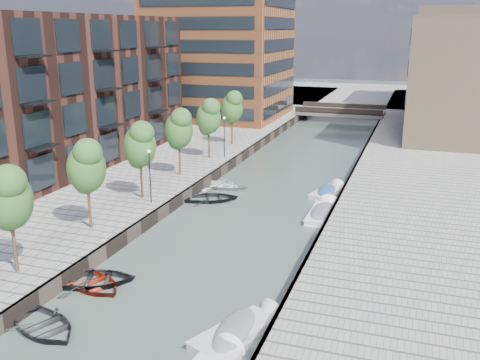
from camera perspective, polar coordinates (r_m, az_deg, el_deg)
The scene contains 28 objects.
water at distance 53.50m, azimuth 5.58°, elevation 0.90°, with size 300.00×300.00×0.00m, color #38473F.
quay_left at distance 70.58m, azimuth -24.21°, elevation 3.66°, with size 60.00×140.00×1.00m, color gray.
quay_right at distance 52.28m, azimuth 22.91°, elevation -0.10°, with size 20.00×140.00×1.00m, color gray.
quay_wall_left at distance 55.03m, azimuth -0.60°, elevation 1.94°, with size 0.25×140.00×1.00m, color #332823.
quay_wall_right at distance 52.39m, azimuth 12.10°, elevation 0.86°, with size 0.25×140.00×1.00m, color #332823.
far_closure at distance 111.77m, azimuth 12.81°, elevation 8.71°, with size 80.00×40.00×1.00m, color gray.
apartment_block at distance 51.60m, azimuth -19.40°, elevation 8.58°, with size 8.00×38.00×14.00m, color black.
tower at distance 80.65m, azimuth -2.12°, elevation 17.49°, with size 18.00×18.00×30.00m, color #9C542D.
tan_block_near at distance 72.73m, azimuth 22.53°, elevation 10.17°, with size 12.00×25.00×14.00m, color #907758.
tan_block_far at distance 98.58m, azimuth 21.79°, elevation 12.04°, with size 12.00×20.00×16.00m, color #907758.
bridge at distance 84.11m, azimuth 10.70°, elevation 7.18°, with size 13.00×6.00×1.30m.
tree_1 at distance 30.55m, azimuth -23.49°, elevation -1.59°, with size 2.50×2.50×5.95m.
tree_2 at distance 35.80m, azimuth -16.09°, elevation 1.56°, with size 2.50×2.50×5.95m.
tree_3 at distance 41.57m, azimuth -10.66°, elevation 3.86°, with size 2.50×2.50×5.95m.
tree_4 at distance 47.66m, azimuth -6.56°, elevation 5.56°, with size 2.50×2.50×5.95m.
tree_5 at distance 53.98m, azimuth -3.39°, elevation 6.85°, with size 2.50×2.50×5.95m.
tree_6 at distance 60.45m, azimuth -0.87°, elevation 7.85°, with size 2.50×2.50×5.95m.
lamp_1 at distance 40.51m, azimuth -9.61°, elevation 0.99°, with size 0.24×0.24×4.12m.
lamp_2 at distance 54.74m, azimuth -1.69°, elevation 5.09°, with size 0.24×0.24×4.12m.
sloop_0 at distance 27.92m, azimuth -20.18°, elevation -14.79°, with size 3.22×4.51×0.93m, color #232426.
sloop_1 at distance 31.56m, azimuth -15.36°, elevation -10.63°, with size 3.40×4.76×0.98m, color black.
sloop_2 at distance 31.27m, azimuth -15.43°, elevation -10.90°, with size 3.15×4.41×0.91m, color maroon.
sloop_3 at distance 47.78m, azimuth -1.79°, elevation -0.87°, with size 3.22×4.51×0.93m, color silver.
sloop_4 at distance 44.38m, azimuth -3.08°, elevation -2.21°, with size 3.26×4.56×0.95m, color black.
motorboat_1 at distance 25.98m, azimuth 0.13°, elevation -15.66°, with size 3.56×5.17×1.64m.
motorboat_3 at distance 46.83m, azimuth 9.41°, elevation -1.20°, with size 2.61×4.73×1.50m.
motorboat_4 at distance 41.47m, azimuth 8.89°, elevation -3.40°, with size 1.86×5.27×1.75m.
car at distance 70.08m, azimuth 17.71°, elevation 5.16°, with size 1.44×3.57×1.22m, color silver.
Camera 1 is at (11.61, -10.37, 13.82)m, focal length 40.00 mm.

